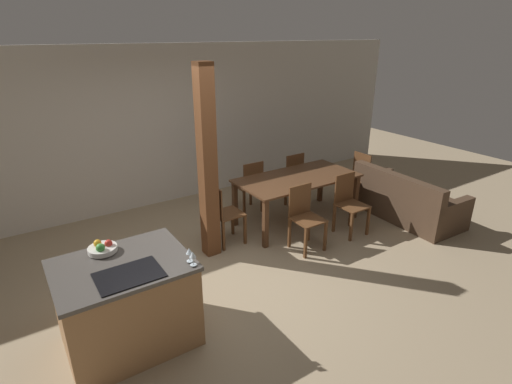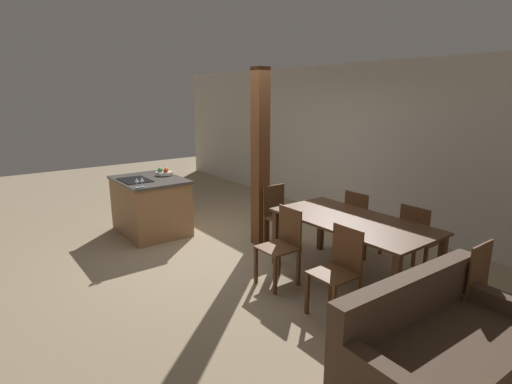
# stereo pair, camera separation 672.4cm
# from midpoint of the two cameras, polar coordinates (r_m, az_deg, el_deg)

# --- Properties ---
(ground_plane) EXTENTS (16.00, 16.00, 0.00)m
(ground_plane) POSITION_cam_midpoint_polar(r_m,az_deg,el_deg) (4.36, -45.54, -21.27)
(ground_plane) COLOR #9E896B
(wall_back) EXTENTS (11.20, 0.08, 2.70)m
(wall_back) POSITION_cam_midpoint_polar(r_m,az_deg,el_deg) (6.29, -44.65, 4.80)
(wall_back) COLOR beige
(wall_back) RESTS_ON ground_plane
(kitchen_island) EXTENTS (1.22, 0.94, 0.90)m
(kitchen_island) POSITION_cam_midpoint_polar(r_m,az_deg,el_deg) (4.39, -66.30, -21.17)
(kitchen_island) COLOR #9E7047
(kitchen_island) RESTS_ON ground_plane
(fruit_bowl) EXTENTS (0.27, 0.27, 0.12)m
(fruit_bowl) POSITION_cam_midpoint_polar(r_m,az_deg,el_deg) (4.44, -67.54, -13.73)
(fruit_bowl) COLOR silver
(fruit_bowl) RESTS_ON kitchen_island
(wine_glass_near) EXTENTS (0.06, 0.06, 0.14)m
(wine_glass_near) POSITION_cam_midpoint_polar(r_m,az_deg,el_deg) (3.55, -65.49, -17.77)
(wine_glass_near) COLOR silver
(wine_glass_near) RESTS_ON kitchen_island
(wine_glass_middle) EXTENTS (0.06, 0.06, 0.14)m
(wine_glass_middle) POSITION_cam_midpoint_polar(r_m,az_deg,el_deg) (3.60, -64.88, -17.10)
(wine_glass_middle) COLOR silver
(wine_glass_middle) RESTS_ON kitchen_island
(dining_table) EXTENTS (1.91, 0.97, 0.76)m
(dining_table) POSITION_cam_midpoint_polar(r_m,az_deg,el_deg) (4.49, -24.60, -4.69)
(dining_table) COLOR #51331E
(dining_table) RESTS_ON ground_plane
(dining_chair_near_left) EXTENTS (0.40, 0.40, 0.91)m
(dining_chair_near_left) POSITION_cam_midpoint_polar(r_m,az_deg,el_deg) (3.93, -28.53, -12.51)
(dining_chair_near_left) COLOR brown
(dining_chair_near_left) RESTS_ON ground_plane
(dining_chair_near_right) EXTENTS (0.40, 0.40, 0.91)m
(dining_chair_near_right) POSITION_cam_midpoint_polar(r_m,az_deg,el_deg) (4.02, -16.28, -9.63)
(dining_chair_near_right) COLOR brown
(dining_chair_near_right) RESTS_ON ground_plane
(dining_chair_far_left) EXTENTS (0.40, 0.40, 0.91)m
(dining_chair_far_left) POSITION_cam_midpoint_polar(r_m,az_deg,el_deg) (5.19, -30.32, -4.47)
(dining_chair_far_left) COLOR brown
(dining_chair_far_left) RESTS_ON ground_plane
(dining_chair_far_right) EXTENTS (0.40, 0.40, 0.91)m
(dining_chair_far_right) POSITION_cam_midpoint_polar(r_m,az_deg,el_deg) (5.27, -21.11, -2.47)
(dining_chair_far_right) COLOR brown
(dining_chair_far_right) RESTS_ON ground_plane
(dining_chair_head_end) EXTENTS (0.40, 0.40, 0.91)m
(dining_chair_head_end) POSITION_cam_midpoint_polar(r_m,az_deg,el_deg) (4.63, -40.65, -10.10)
(dining_chair_head_end) COLOR brown
(dining_chair_head_end) RESTS_ON ground_plane
(dining_chair_foot_end) EXTENTS (0.40, 0.40, 0.91)m
(dining_chair_foot_end) POSITION_cam_midpoint_polar(r_m,az_deg,el_deg) (4.88, -8.90, -3.11)
(dining_chair_foot_end) COLOR brown
(dining_chair_foot_end) RESTS_ON ground_plane
(couch) EXTENTS (0.91, 1.73, 0.80)m
(couch) POSITION_cam_midpoint_polar(r_m,az_deg,el_deg) (4.41, -0.58, -8.88)
(couch) COLOR #473323
(couch) RESTS_ON ground_plane
(timber_post) EXTENTS (0.20, 0.20, 2.55)m
(timber_post) POSITION_cam_midpoint_polar(r_m,az_deg,el_deg) (4.29, -46.96, -2.34)
(timber_post) COLOR brown
(timber_post) RESTS_ON ground_plane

